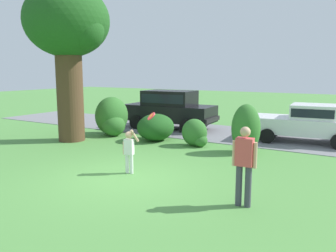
# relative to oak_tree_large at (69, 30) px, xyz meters

# --- Properties ---
(ground_plane) EXTENTS (80.00, 80.00, 0.00)m
(ground_plane) POSITION_rel_oak_tree_large_xyz_m (5.11, -3.06, -4.52)
(ground_plane) COLOR #518E42
(driveway_strip) EXTENTS (28.00, 4.40, 0.02)m
(driveway_strip) POSITION_rel_oak_tree_large_xyz_m (5.11, 4.69, -4.51)
(driveway_strip) COLOR slate
(driveway_strip) RESTS_ON ground
(oak_tree_large) EXTENTS (3.41, 3.42, 6.33)m
(oak_tree_large) POSITION_rel_oak_tree_large_xyz_m (0.00, 0.00, 0.00)
(oak_tree_large) COLOR #513823
(oak_tree_large) RESTS_ON ground
(shrub_near_tree) EXTENTS (1.56, 1.64, 1.72)m
(shrub_near_tree) POSITION_rel_oak_tree_large_xyz_m (0.57, 1.81, -3.74)
(shrub_near_tree) COLOR #33702B
(shrub_near_tree) RESTS_ON ground
(shrub_centre_left) EXTENTS (1.48, 1.72, 1.12)m
(shrub_centre_left) POSITION_rel_oak_tree_large_xyz_m (3.01, 1.71, -3.96)
(shrub_centre_left) COLOR #1E511C
(shrub_centre_left) RESTS_ON ground
(shrub_centre) EXTENTS (1.07, 0.89, 1.06)m
(shrub_centre) POSITION_rel_oak_tree_large_xyz_m (4.91, 1.62, -4.03)
(shrub_centre) COLOR #33702B
(shrub_centre) RESTS_ON ground
(shrub_centre_right) EXTENTS (1.02, 1.00, 1.74)m
(shrub_centre_right) POSITION_rel_oak_tree_large_xyz_m (6.95, 1.54, -3.65)
(shrub_centre_right) COLOR #33702B
(shrub_centre_right) RESTS_ON ground
(parked_sedan) EXTENTS (4.54, 2.38, 1.56)m
(parked_sedan) POSITION_rel_oak_tree_large_xyz_m (8.47, 4.60, -3.67)
(parked_sedan) COLOR white
(parked_sedan) RESTS_ON ground
(parked_suv) EXTENTS (4.80, 2.31, 1.92)m
(parked_suv) POSITION_rel_oak_tree_large_xyz_m (1.92, 4.64, -3.44)
(parked_suv) COLOR black
(parked_suv) RESTS_ON ground
(child_thrower) EXTENTS (0.43, 0.31, 1.29)m
(child_thrower) POSITION_rel_oak_tree_large_xyz_m (4.96, -2.61, -3.80)
(child_thrower) COLOR white
(child_thrower) RESTS_ON ground
(frisbee) EXTENTS (0.33, 0.25, 0.30)m
(frisbee) POSITION_rel_oak_tree_large_xyz_m (5.44, -2.20, -2.89)
(frisbee) COLOR red
(adult_onlooker) EXTENTS (0.53, 0.25, 1.74)m
(adult_onlooker) POSITION_rel_oak_tree_large_xyz_m (8.55, -3.28, -3.53)
(adult_onlooker) COLOR #3F3F4C
(adult_onlooker) RESTS_ON ground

